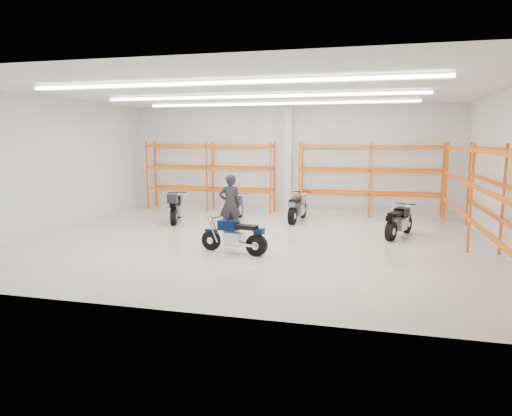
% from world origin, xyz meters
% --- Properties ---
extents(ground, '(14.00, 14.00, 0.00)m').
position_xyz_m(ground, '(0.00, 0.00, 0.00)').
color(ground, beige).
rests_on(ground, ground).
extents(room_shell, '(14.02, 12.02, 4.51)m').
position_xyz_m(room_shell, '(0.00, 0.03, 3.28)').
color(room_shell, white).
rests_on(room_shell, ground).
extents(motorcycle_main, '(2.00, 0.81, 1.00)m').
position_xyz_m(motorcycle_main, '(-0.10, -1.66, 0.47)').
color(motorcycle_main, black).
rests_on(motorcycle_main, ground).
extents(motorcycle_back_a, '(1.01, 2.24, 1.17)m').
position_xyz_m(motorcycle_back_a, '(-3.64, 2.31, 0.56)').
color(motorcycle_back_a, black).
rests_on(motorcycle_back_a, ground).
extents(motorcycle_back_b, '(0.69, 2.08, 1.02)m').
position_xyz_m(motorcycle_back_b, '(-1.54, 3.13, 0.48)').
color(motorcycle_back_b, black).
rests_on(motorcycle_back_b, ground).
extents(motorcycle_back_c, '(0.74, 2.22, 1.09)m').
position_xyz_m(motorcycle_back_c, '(0.76, 3.61, 0.51)').
color(motorcycle_back_c, black).
rests_on(motorcycle_back_c, ground).
extents(motorcycle_back_d, '(1.02, 1.99, 1.03)m').
position_xyz_m(motorcycle_back_d, '(4.33, 1.59, 0.48)').
color(motorcycle_back_d, black).
rests_on(motorcycle_back_d, ground).
extents(standing_man, '(0.86, 0.74, 1.98)m').
position_xyz_m(standing_man, '(-1.02, 0.76, 0.99)').
color(standing_man, black).
rests_on(standing_man, ground).
extents(structural_column, '(0.32, 0.32, 4.50)m').
position_xyz_m(structural_column, '(0.00, 5.82, 2.25)').
color(structural_column, white).
rests_on(structural_column, ground).
extents(pallet_racking_back_left, '(5.67, 0.87, 3.00)m').
position_xyz_m(pallet_racking_back_left, '(-3.40, 5.48, 1.79)').
color(pallet_racking_back_left, '#E14709').
rests_on(pallet_racking_back_left, ground).
extents(pallet_racking_back_right, '(5.67, 0.87, 3.00)m').
position_xyz_m(pallet_racking_back_right, '(3.40, 5.48, 1.79)').
color(pallet_racking_back_right, '#E14709').
rests_on(pallet_racking_back_right, ground).
extents(pallet_racking_side, '(0.87, 9.07, 3.00)m').
position_xyz_m(pallet_racking_side, '(6.48, 0.00, 1.81)').
color(pallet_racking_side, '#E14709').
rests_on(pallet_racking_side, ground).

